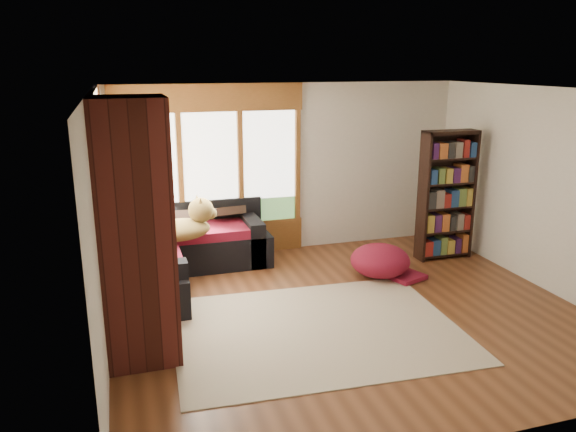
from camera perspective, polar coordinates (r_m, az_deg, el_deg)
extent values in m
plane|color=#552D17|center=(6.88, 6.16, -9.62)|extent=(5.50, 5.50, 0.00)
plane|color=white|center=(6.24, 6.86, 12.56)|extent=(5.50, 5.50, 0.00)
cube|color=silver|center=(8.73, -0.02, 4.85)|extent=(5.50, 0.04, 2.60)
cube|color=silver|center=(4.38, 19.62, -6.96)|extent=(5.50, 0.04, 2.60)
cube|color=silver|center=(5.94, -18.69, -1.05)|extent=(0.04, 5.00, 2.60)
cube|color=silver|center=(7.93, 25.09, 2.30)|extent=(0.04, 5.00, 2.60)
cube|color=brown|center=(8.43, -7.81, 4.67)|extent=(2.82, 0.10, 1.90)
cube|color=white|center=(8.43, -7.81, 4.67)|extent=(2.54, 0.09, 1.62)
cube|color=brown|center=(7.09, -18.31, 1.99)|extent=(0.10, 2.62, 1.90)
cube|color=white|center=(7.09, -18.31, 1.99)|extent=(0.09, 2.36, 1.62)
cube|color=#6A865C|center=(7.83, -18.26, 6.19)|extent=(0.03, 0.72, 0.90)
cube|color=#471914|center=(5.60, -15.18, -1.75)|extent=(0.70, 0.70, 2.60)
cube|color=black|center=(8.26, -10.13, -3.85)|extent=(2.20, 0.90, 0.42)
cube|color=black|center=(8.47, -10.56, -0.54)|extent=(2.20, 0.20, 0.38)
cube|color=black|center=(8.39, -3.37, -2.66)|extent=(0.20, 0.90, 0.60)
cube|color=maroon|center=(8.05, -10.82, -2.37)|extent=(1.90, 0.66, 0.12)
cube|color=black|center=(7.61, -14.40, -5.81)|extent=(0.90, 2.20, 0.42)
cube|color=black|center=(7.47, -17.28, -3.16)|extent=(0.20, 2.20, 0.38)
cube|color=black|center=(6.64, -13.98, -8.11)|extent=(0.90, 0.20, 0.60)
cube|color=maroon|center=(7.19, -13.43, -4.70)|extent=(0.66, 1.20, 0.12)
cube|color=maroon|center=(8.09, -13.90, -2.47)|extent=(0.66, 0.66, 0.12)
cube|color=silver|center=(6.42, 2.90, -11.42)|extent=(3.27, 2.56, 0.01)
cube|color=black|center=(8.92, 17.95, 2.16)|extent=(0.04, 0.28, 1.94)
cube|color=black|center=(8.50, 13.55, 1.85)|extent=(0.04, 0.28, 1.94)
cube|color=black|center=(8.81, 15.35, 2.20)|extent=(0.83, 0.02, 1.94)
cube|color=black|center=(8.95, 15.38, -3.67)|extent=(0.75, 0.26, 0.03)
cube|color=black|center=(8.84, 15.55, -1.41)|extent=(0.75, 0.26, 0.03)
cube|color=black|center=(8.74, 15.72, 0.90)|extent=(0.75, 0.26, 0.03)
cube|color=black|center=(8.66, 15.89, 3.26)|extent=(0.75, 0.26, 0.03)
cube|color=black|center=(8.60, 16.07, 5.66)|extent=(0.75, 0.26, 0.03)
cube|color=black|center=(8.54, 16.25, 8.09)|extent=(0.75, 0.26, 0.03)
cube|color=#726659|center=(8.69, 15.87, 1.98)|extent=(0.71, 0.20, 1.78)
ellipsoid|color=maroon|center=(7.94, 9.34, -4.41)|extent=(0.90, 0.90, 0.45)
ellipsoid|color=olive|center=(7.59, -11.00, -1.37)|extent=(0.88, 0.61, 0.28)
sphere|color=olive|center=(7.61, -8.81, -0.15)|extent=(0.37, 0.37, 0.34)
cone|color=olive|center=(7.56, -9.27, 0.79)|extent=(0.13, 0.13, 0.15)
ellipsoid|color=black|center=(7.24, -13.03, -2.67)|extent=(0.55, 0.74, 0.23)
sphere|color=black|center=(7.44, -12.87, -1.30)|extent=(0.32, 0.32, 0.27)
cone|color=black|center=(7.37, -12.96, -0.59)|extent=(0.12, 0.12, 0.12)
cube|color=#2D231C|center=(8.40, -5.75, 0.61)|extent=(0.45, 0.12, 0.45)
cube|color=#2D231C|center=(8.31, -9.81, 0.29)|extent=(0.45, 0.12, 0.45)
cube|color=#2D231C|center=(7.81, -16.14, -1.07)|extent=(0.45, 0.12, 0.45)
cube|color=#2D231C|center=(6.76, -15.91, -3.61)|extent=(0.45, 0.12, 0.45)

